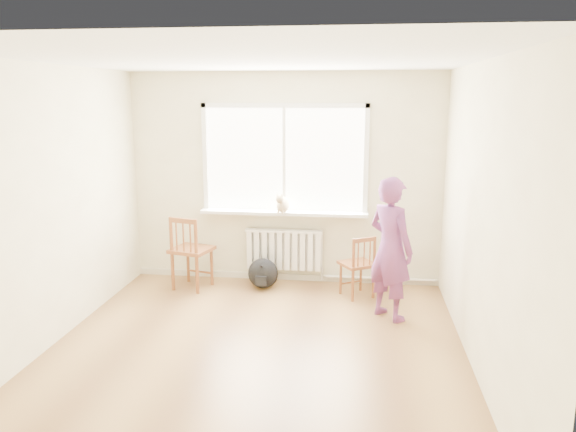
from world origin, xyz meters
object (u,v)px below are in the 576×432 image
(chair_right, at_px, (359,266))
(backpack, at_px, (263,273))
(cat, at_px, (283,204))
(chair_left, at_px, (190,252))
(person, at_px, (391,249))

(chair_right, xyz_separation_m, backpack, (-1.21, 0.18, -0.19))
(cat, bearing_deg, chair_left, -152.71)
(chair_left, xyz_separation_m, chair_right, (2.11, -0.04, -0.09))
(cat, bearing_deg, person, -24.97)
(person, xyz_separation_m, backpack, (-1.53, 0.78, -0.59))
(chair_left, relative_size, person, 0.60)
(chair_left, distance_m, cat, 1.32)
(backpack, bearing_deg, chair_left, -171.06)
(chair_left, bearing_deg, chair_right, -165.80)
(person, bearing_deg, chair_right, -15.96)
(chair_left, distance_m, backpack, 0.96)
(person, relative_size, cat, 3.97)
(person, height_order, backpack, person)
(chair_right, height_order, person, person)
(chair_left, relative_size, backpack, 2.44)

